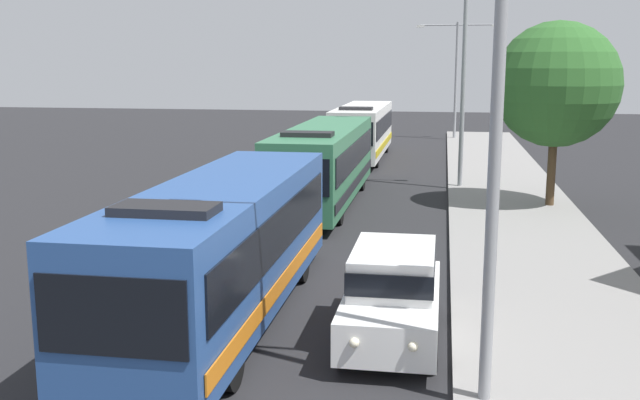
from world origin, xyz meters
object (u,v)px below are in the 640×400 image
Objects in this scene: streetlamp_near at (498,81)px; streetlamp_far at (456,68)px; roadside_tree at (557,85)px; bus_second_in_line at (324,162)px; bus_middle at (363,130)px; streetlamp_mid at (464,64)px; bus_lead at (224,245)px; white_suv at (393,291)px.

streetlamp_far is at bearing 90.00° from streetlamp_near.
streetlamp_far is at bearing 97.57° from roadside_tree.
streetlamp_far is at bearing 78.06° from bus_second_in_line.
bus_middle is 11.58m from streetlamp_mid.
streetlamp_mid is at bearing -60.46° from bus_middle.
bus_middle is 31.36m from streetlamp_near.
bus_lead is 1.24× the size of streetlamp_mid.
streetlamp_near is at bearing -80.02° from bus_middle.
white_suv is at bearing 122.17° from streetlamp_near.
bus_lead is 13.50m from bus_second_in_line.
bus_lead is at bearing -122.05° from roadside_tree.
bus_second_in_line is at bearing 90.00° from bus_lead.
streetlamp_near is at bearing -31.25° from bus_lead.
bus_lead is at bearing -106.80° from streetlamp_mid.
streetlamp_mid is (5.40, 4.37, 3.77)m from bus_second_in_line.
roadside_tree is at bearing 70.88° from white_suv.
streetlamp_near is (5.40, -30.68, 3.61)m from bus_middle.
streetlamp_mid is at bearing 90.00° from streetlamp_near.
streetlamp_near reaches higher than bus_lead.
bus_second_in_line is 1.05× the size of bus_middle.
streetlamp_far is at bearing 87.54° from white_suv.
streetlamp_far is (0.00, 21.15, -0.31)m from streetlamp_mid.
streetlamp_mid reaches higher than white_suv.
bus_middle is (0.00, 27.40, 0.00)m from bus_lead.
roadside_tree is at bearing 2.92° from bus_second_in_line.
streetlamp_near is 1.22× the size of roadside_tree.
bus_lead is 0.96× the size of bus_middle.
bus_lead is 0.91× the size of bus_second_in_line.
streetlamp_near is 17.55m from roadside_tree.
white_suv is at bearing -95.27° from streetlamp_mid.
roadside_tree is (3.33, -3.93, -0.73)m from streetlamp_mid.
bus_lead is 7.27m from streetlamp_near.
streetlamp_mid is 1.27× the size of roadside_tree.
streetlamp_mid is (-0.00, 21.15, 0.16)m from streetlamp_near.
roadside_tree is at bearing 79.05° from streetlamp_near.
streetlamp_near reaches higher than bus_second_in_line.
streetlamp_mid is at bearing 73.20° from bus_lead.
white_suv is 0.56× the size of streetlamp_far.
streetlamp_far is 1.18× the size of roadside_tree.
bus_middle is 2.51× the size of white_suv.
bus_lead is at bearing -90.00° from bus_middle.
streetlamp_far reaches higher than bus_lead.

